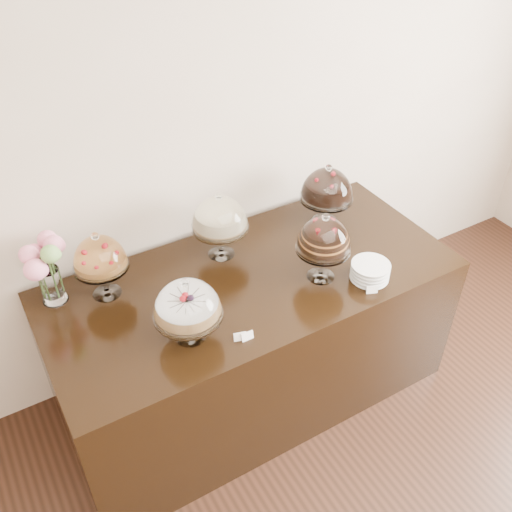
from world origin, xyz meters
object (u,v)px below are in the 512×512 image
cake_stand_fruit_tart (99,256)px  plate_stack (370,271)px  flower_vase (45,264)px  cake_stand_cheesecake (220,216)px  cake_stand_dark_choco (327,187)px  display_counter (252,336)px  cake_stand_sugar_sponge (187,303)px  cake_stand_choco_layer (324,237)px

cake_stand_fruit_tart → plate_stack: size_ratio=1.93×
flower_vase → plate_stack: bearing=-24.4°
cake_stand_cheesecake → flower_vase: cake_stand_cheesecake is taller
cake_stand_cheesecake → cake_stand_dark_choco: cake_stand_cheesecake is taller
display_counter → cake_stand_cheesecake: (-0.04, 0.26, 0.70)m
cake_stand_sugar_sponge → cake_stand_choco_layer: (0.79, 0.05, 0.05)m
cake_stand_sugar_sponge → cake_stand_dark_choco: 1.20m
display_counter → plate_stack: 0.80m
cake_stand_sugar_sponge → cake_stand_fruit_tart: bearing=116.0°
cake_stand_choco_layer → cake_stand_fruit_tart: 1.12m
cake_stand_fruit_tart → flower_vase: cake_stand_fruit_tart is taller
cake_stand_dark_choco → cake_stand_fruit_tart: cake_stand_fruit_tart is taller
cake_stand_fruit_tart → flower_vase: 0.26m
display_counter → cake_stand_dark_choco: cake_stand_dark_choco is taller
cake_stand_cheesecake → plate_stack: size_ratio=2.00×
cake_stand_dark_choco → plate_stack: bearing=-101.3°
display_counter → cake_stand_choco_layer: cake_stand_choco_layer is taller
cake_stand_dark_choco → cake_stand_cheesecake: bearing=178.3°
display_counter → flower_vase: flower_vase is taller
cake_stand_dark_choco → flower_vase: same height
cake_stand_choco_layer → cake_stand_dark_choco: size_ratio=1.06×
cake_stand_choco_layer → cake_stand_cheesecake: bearing=129.8°
flower_vase → cake_stand_choco_layer: bearing=-22.6°
cake_stand_sugar_sponge → cake_stand_fruit_tart: 0.55m
display_counter → cake_stand_choco_layer: (0.32, -0.18, 0.71)m
cake_stand_sugar_sponge → cake_stand_choco_layer: bearing=3.5°
cake_stand_cheesecake → flower_vase: (-0.90, 0.09, -0.02)m
cake_stand_cheesecake → flower_vase: size_ratio=1.05×
cake_stand_fruit_tart → flower_vase: size_ratio=1.01×
display_counter → cake_stand_fruit_tart: (-0.70, 0.27, 0.69)m
cake_stand_dark_choco → flower_vase: (-1.59, 0.11, 0.00)m
display_counter → cake_stand_dark_choco: bearing=20.5°
cake_stand_choco_layer → cake_stand_dark_choco: cake_stand_choco_layer is taller
flower_vase → cake_stand_sugar_sponge: bearing=-50.0°
cake_stand_choco_layer → cake_stand_dark_choco: (0.32, 0.42, -0.03)m
cake_stand_fruit_tart → plate_stack: bearing=-25.5°
plate_stack → cake_stand_sugar_sponge: bearing=174.4°
cake_stand_dark_choco → cake_stand_sugar_sponge: bearing=-157.2°
flower_vase → plate_stack: (1.48, -0.67, -0.19)m
cake_stand_cheesecake → cake_stand_choco_layer: bearing=-50.2°
cake_stand_sugar_sponge → cake_stand_fruit_tart: cake_stand_fruit_tart is taller
cake_stand_sugar_sponge → cake_stand_cheesecake: (0.42, 0.49, 0.04)m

